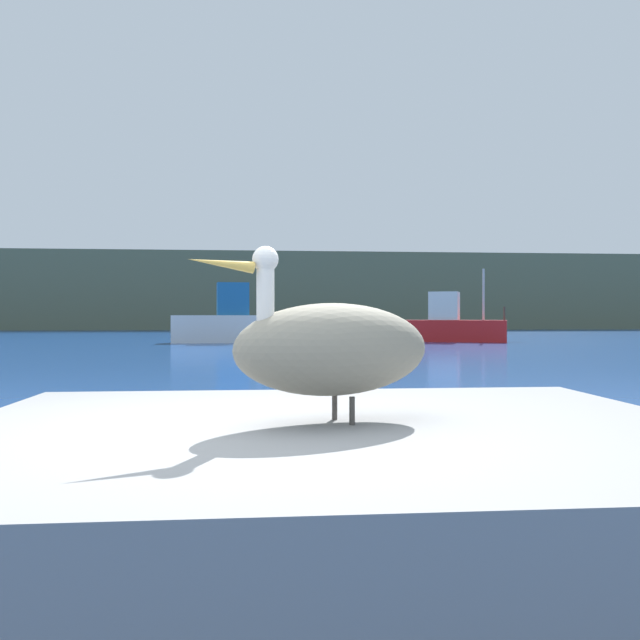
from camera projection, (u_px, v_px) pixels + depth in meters
name	position (u px, v px, depth m)	size (l,w,h in m)	color
ground_plane	(198.00, 590.00, 3.14)	(260.00, 260.00, 0.00)	navy
hillside_backdrop	(260.00, 293.00, 68.72)	(140.00, 14.02, 7.71)	#5B664C
pier_dock	(334.00, 496.00, 3.40)	(4.00, 3.13, 0.78)	gray
pelican	(332.00, 348.00, 3.39)	(1.37, 0.93, 0.92)	gray
fishing_boat_red	(448.00, 325.00, 33.81)	(6.05, 3.78, 3.82)	red
fishing_boat_white	(228.00, 323.00, 32.49)	(5.64, 2.15, 4.38)	white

